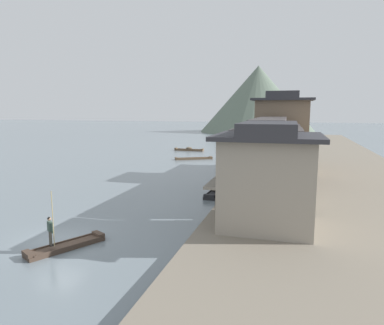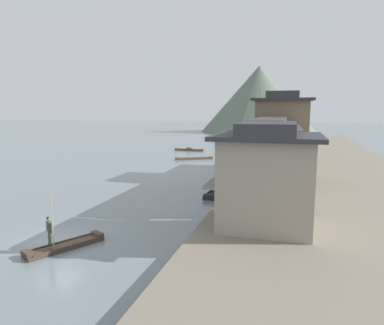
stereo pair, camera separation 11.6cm
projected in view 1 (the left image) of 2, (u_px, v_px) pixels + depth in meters
name	position (u px, v px, depth m)	size (l,w,h in m)	color
ground_plane	(59.00, 240.00, 20.59)	(400.00, 400.00, 0.00)	slate
riverbank_right	(322.00, 167.00, 44.51)	(18.00, 110.00, 0.77)	slate
boat_foreground_poled	(66.00, 246.00, 19.39)	(2.97, 4.29, 0.40)	#423328
boatman_person	(50.00, 228.00, 18.61)	(0.51, 0.39, 3.04)	black
boat_moored_nearest	(189.00, 150.00, 65.04)	(5.61, 1.16, 0.70)	brown
boat_moored_second	(250.00, 151.00, 64.16)	(1.13, 3.67, 0.42)	#33281E
boat_moored_third	(194.00, 159.00, 53.91)	(5.53, 3.54, 0.37)	brown
boat_moored_far	(233.00, 172.00, 41.68)	(1.42, 4.74, 0.56)	brown
boat_midriver_drifting	(239.00, 160.00, 52.22)	(1.35, 5.60, 0.63)	#33281E
boat_midriver_upstream	(216.00, 191.00, 31.99)	(1.31, 5.24, 0.77)	#232326
house_waterfront_nearest	(267.00, 176.00, 20.58)	(6.32, 5.93, 6.14)	gray
house_waterfront_second	(267.00, 160.00, 26.79)	(5.36, 5.80, 6.14)	gray
house_waterfront_tall	(271.00, 151.00, 32.73)	(5.27, 6.92, 6.14)	brown
house_waterfront_narrow	(281.00, 133.00, 38.56)	(6.71, 5.61, 8.74)	#75604C
house_waterfront_far	(277.00, 140.00, 44.40)	(5.42, 6.73, 6.14)	#75604C
mooring_post_dock_near	(217.00, 204.00, 24.04)	(0.20, 0.20, 0.86)	#473828
mooring_post_dock_mid	(233.00, 182.00, 30.86)	(0.20, 0.20, 0.97)	#473828
mooring_post_dock_far	(245.00, 169.00, 38.46)	(0.20, 0.20, 0.71)	#473828
hill_far_west	(258.00, 99.00, 118.09)	(38.53, 38.53, 22.09)	#5B6B5B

